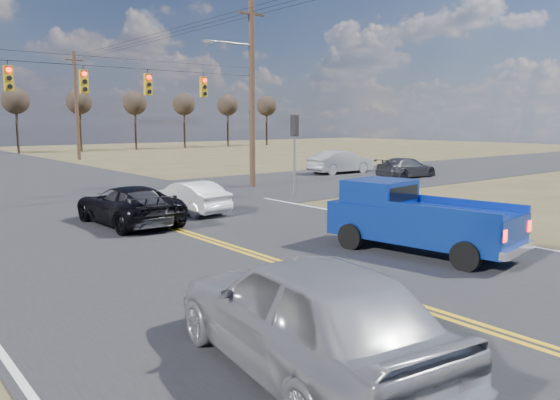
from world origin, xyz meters
TOP-DOWN VIEW (x-y plane):
  - ground at (0.00, 0.00)m, footprint 160.00×160.00m
  - road_main at (0.00, 10.00)m, footprint 14.00×120.00m
  - road_cross at (0.00, 18.00)m, footprint 120.00×12.00m
  - signal_gantry at (0.50, 17.79)m, footprint 19.60×4.83m
  - utility_poles at (0.00, 17.00)m, footprint 19.60×58.32m
  - treeline at (0.00, 26.96)m, footprint 87.00×117.80m
  - pickup_truck at (3.66, 2.97)m, footprint 2.69×5.39m
  - silver_suv at (-3.50, -0.59)m, footprint 2.81×5.48m
  - black_suv at (-0.80, 11.89)m, footprint 2.41×4.98m
  - white_car_queue at (2.04, 12.65)m, footprint 1.78×3.97m
  - dgrey_car_queue at (-0.84, 11.65)m, footprint 2.06×4.56m
  - cross_car_east_near at (18.45, 20.68)m, footprint 1.84×4.91m
  - cross_car_east_far at (19.64, 15.94)m, footprint 1.86×4.52m

SIDE VIEW (x-z plane):
  - ground at x=0.00m, z-range 0.00..0.00m
  - road_main at x=0.00m, z-range -0.01..0.01m
  - road_cross at x=0.00m, z-range -0.01..0.01m
  - white_car_queue at x=2.04m, z-range 0.00..1.26m
  - dgrey_car_queue at x=-0.84m, z-range 0.00..1.30m
  - cross_car_east_far at x=19.64m, z-range 0.00..1.31m
  - black_suv at x=-0.80m, z-range 0.00..1.37m
  - cross_car_east_near at x=18.45m, z-range 0.00..1.60m
  - silver_suv at x=-3.50m, z-range 0.00..1.79m
  - pickup_truck at x=3.66m, z-range -0.03..1.91m
  - signal_gantry at x=0.50m, z-range 0.06..10.06m
  - utility_poles at x=0.00m, z-range 0.23..10.23m
  - treeline at x=0.00m, z-range 2.00..9.40m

